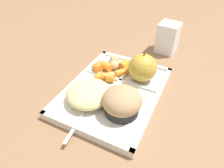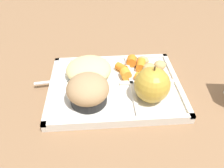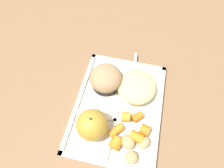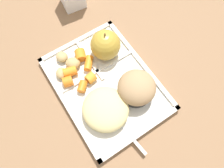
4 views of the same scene
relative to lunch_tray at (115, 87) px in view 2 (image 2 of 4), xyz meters
name	(u,v)px [view 2 (image 2 of 4)]	position (x,y,z in m)	size (l,w,h in m)	color
ground	(115,90)	(0.00, 0.00, -0.01)	(6.00, 6.00, 0.00)	#846042
lunch_tray	(115,87)	(0.00, 0.00, 0.00)	(0.30, 0.22, 0.02)	silver
green_apple	(152,85)	(-0.07, 0.05, 0.04)	(0.08, 0.08, 0.08)	#B79333
bran_muffin	(88,91)	(0.06, 0.05, 0.04)	(0.09, 0.09, 0.06)	black
carrot_slice_edge	(132,61)	(-0.05, -0.08, 0.02)	(0.03, 0.03, 0.02)	orange
carrot_slice_large	(141,65)	(-0.07, -0.06, 0.02)	(0.02, 0.02, 0.03)	orange
carrot_slice_back	(121,68)	(-0.02, -0.05, 0.02)	(0.02, 0.02, 0.03)	orange
carrot_slice_tilted	(155,75)	(-0.10, -0.01, 0.02)	(0.03, 0.03, 0.03)	orange
carrot_slice_diagonal	(143,78)	(-0.07, -0.01, 0.02)	(0.02, 0.02, 0.04)	orange
carrot_slice_small	(126,74)	(-0.03, -0.02, 0.02)	(0.02, 0.02, 0.02)	orange
potato_chunk_large	(160,65)	(-0.12, -0.06, 0.02)	(0.03, 0.03, 0.02)	tan
potato_chunk_golden	(149,68)	(-0.09, -0.04, 0.02)	(0.04, 0.03, 0.02)	tan
potato_chunk_wedge	(143,60)	(-0.08, -0.08, 0.02)	(0.03, 0.03, 0.02)	tan
egg_noodle_pile	(89,69)	(0.06, -0.04, 0.03)	(0.11, 0.11, 0.04)	#D6C684
meatball_back	(95,75)	(0.05, -0.02, 0.02)	(0.03, 0.03, 0.03)	#755B4C
meatball_center	(96,68)	(0.04, -0.04, 0.03)	(0.04, 0.04, 0.04)	#755B4C
plastic_fork	(74,79)	(0.10, -0.03, 0.01)	(0.16, 0.03, 0.00)	silver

